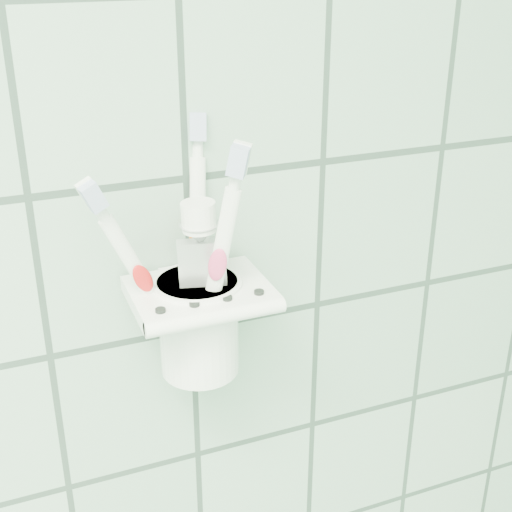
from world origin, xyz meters
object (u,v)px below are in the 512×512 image
at_px(cup, 199,322).
at_px(toothpaste_tube, 206,274).
at_px(toothbrush_orange, 195,256).
at_px(holder_bracket, 199,294).
at_px(toothbrush_pink, 184,254).
at_px(toothbrush_blue, 194,245).

xyz_separation_m(cup, toothpaste_tube, (0.01, -0.01, 0.05)).
bearing_deg(toothbrush_orange, holder_bracket, 82.78).
bearing_deg(toothbrush_orange, toothbrush_pink, 134.51).
height_order(toothbrush_orange, toothpaste_tube, toothbrush_orange).
bearing_deg(toothbrush_orange, toothpaste_tube, 40.95).
bearing_deg(holder_bracket, toothpaste_tube, -31.09).
xyz_separation_m(toothbrush_pink, toothpaste_tube, (0.01, -0.02, -0.01)).
relative_size(holder_bracket, toothbrush_pink, 0.59).
xyz_separation_m(cup, toothbrush_blue, (0.00, 0.01, 0.07)).
xyz_separation_m(holder_bracket, toothpaste_tube, (0.01, -0.00, 0.02)).
xyz_separation_m(cup, toothbrush_pink, (-0.01, 0.01, 0.06)).
distance_m(cup, toothbrush_orange, 0.07).
distance_m(holder_bracket, toothbrush_pink, 0.04).
bearing_deg(toothbrush_blue, holder_bracket, -76.81).
bearing_deg(toothbrush_pink, holder_bracket, -71.04).
bearing_deg(holder_bracket, toothbrush_blue, 87.50).
bearing_deg(holder_bracket, toothbrush_pink, 119.71).
distance_m(holder_bracket, toothbrush_orange, 0.04).
bearing_deg(cup, toothpaste_tube, -49.86).
relative_size(toothbrush_pink, toothpaste_tube, 1.28).
distance_m(holder_bracket, cup, 0.03).
xyz_separation_m(toothbrush_pink, toothbrush_blue, (0.01, -0.00, 0.01)).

